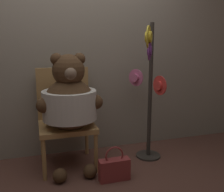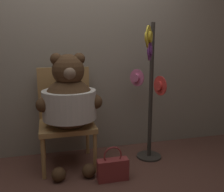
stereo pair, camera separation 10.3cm
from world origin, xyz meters
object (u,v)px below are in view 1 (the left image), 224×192
at_px(teddy_bear, 70,101).
at_px(handbag_on_ground, 114,169).
at_px(chair, 65,115).
at_px(hat_display_rack, 149,91).

xyz_separation_m(teddy_bear, handbag_on_ground, (0.36, -0.34, -0.61)).
bearing_deg(teddy_bear, handbag_on_ground, -43.52).
bearing_deg(chair, teddy_bear, -81.84).
relative_size(chair, hat_display_rack, 0.69).
relative_size(teddy_bear, hat_display_rack, 0.80).
distance_m(chair, hat_display_rack, 0.93).
distance_m(chair, handbag_on_ground, 0.78).
xyz_separation_m(chair, teddy_bear, (0.03, -0.18, 0.18)).
relative_size(hat_display_rack, handbag_on_ground, 4.43).
bearing_deg(handbag_on_ground, chair, 126.30).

